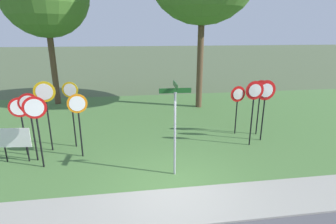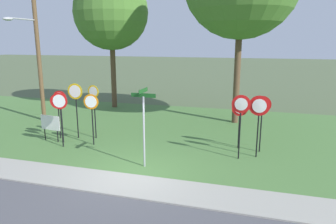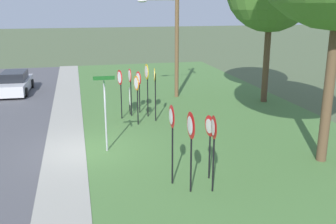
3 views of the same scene
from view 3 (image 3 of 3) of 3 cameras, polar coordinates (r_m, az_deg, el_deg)
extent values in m
plane|color=#4C5B3D|center=(15.92, -11.93, -5.66)|extent=(160.00, 160.00, 0.00)
cube|color=#99968C|center=(15.92, -14.82, -5.74)|extent=(44.00, 1.60, 0.06)
cube|color=#477038|center=(17.06, 8.66, -3.95)|extent=(44.00, 12.00, 0.04)
cylinder|color=black|center=(20.05, -5.41, 2.43)|extent=(0.06, 0.06, 2.18)
cylinder|color=red|center=(19.83, -5.60, 5.34)|extent=(0.68, 0.06, 0.68)
cylinder|color=white|center=(19.83, -5.65, 5.34)|extent=(0.53, 0.04, 0.53)
cylinder|color=black|center=(19.09, -1.85, 2.12)|extent=(0.06, 0.06, 2.37)
cylinder|color=gold|center=(18.85, -2.00, 5.49)|extent=(0.60, 0.11, 0.60)
cylinder|color=white|center=(18.85, -2.05, 5.48)|extent=(0.47, 0.07, 0.47)
cylinder|color=black|center=(19.86, -2.98, 2.67)|extent=(0.06, 0.06, 2.39)
cylinder|color=gold|center=(19.63, -3.15, 5.89)|extent=(0.76, 0.06, 0.76)
cylinder|color=white|center=(19.62, -3.20, 5.89)|extent=(0.59, 0.04, 0.60)
cylinder|color=black|center=(19.64, -6.84, 2.10)|extent=(0.06, 0.06, 2.17)
cylinder|color=red|center=(19.42, -7.06, 5.04)|extent=(0.72, 0.16, 0.73)
cylinder|color=white|center=(19.41, -7.11, 5.04)|extent=(0.56, 0.12, 0.57)
cylinder|color=black|center=(18.59, -4.45, 1.24)|extent=(0.06, 0.06, 2.08)
cylinder|color=orange|center=(18.36, -4.64, 4.22)|extent=(0.68, 0.14, 0.69)
cylinder|color=white|center=(18.36, -4.69, 4.22)|extent=(0.53, 0.10, 0.54)
cylinder|color=black|center=(20.65, -4.18, 2.48)|extent=(0.06, 0.06, 1.91)
cylinder|color=red|center=(20.46, -4.34, 4.93)|extent=(0.71, 0.15, 0.72)
cylinder|color=white|center=(20.45, -4.39, 4.93)|extent=(0.55, 0.11, 0.56)
cylinder|color=black|center=(12.44, 0.65, -5.50)|extent=(0.06, 0.06, 2.34)
cone|color=red|center=(12.07, 0.48, -0.65)|extent=(0.73, 0.03, 0.73)
cone|color=silver|center=(12.07, 0.39, -0.66)|extent=(0.50, 0.02, 0.50)
cylinder|color=black|center=(12.04, 6.65, -6.80)|extent=(0.06, 0.06, 2.16)
cone|color=red|center=(11.68, 6.62, -2.23)|extent=(0.71, 0.09, 0.71)
cone|color=white|center=(11.67, 6.52, -2.24)|extent=(0.48, 0.06, 0.49)
cylinder|color=black|center=(12.95, 6.10, -5.74)|extent=(0.06, 0.06, 1.90)
cone|color=red|center=(12.65, 6.04, -2.04)|extent=(0.70, 0.11, 0.70)
cone|color=silver|center=(12.64, 5.95, -2.05)|extent=(0.47, 0.07, 0.47)
cylinder|color=black|center=(11.94, 3.39, -6.71)|extent=(0.06, 0.06, 2.24)
cone|color=red|center=(11.57, 3.28, -1.97)|extent=(0.82, 0.03, 0.82)
cone|color=white|center=(11.57, 3.18, -1.98)|extent=(0.56, 0.02, 0.56)
cylinder|color=#9EA0A8|center=(15.30, -9.08, -0.92)|extent=(0.07, 0.07, 2.68)
cylinder|color=#9EA0A8|center=(14.98, -9.31, 4.05)|extent=(0.09, 0.09, 0.03)
cube|color=#19511E|center=(14.96, -9.32, 4.28)|extent=(0.96, 0.04, 0.15)
cube|color=#19511E|center=(14.93, -9.34, 4.92)|extent=(0.04, 0.82, 0.15)
cylinder|color=brown|center=(23.76, 1.31, 11.77)|extent=(0.24, 0.24, 8.07)
cylinder|color=#9EA0A8|center=(23.47, -1.20, 16.06)|extent=(0.08, 2.07, 0.08)
ellipsoid|color=#B7B7BC|center=(23.27, -3.79, 15.89)|extent=(0.40, 0.56, 0.18)
cylinder|color=black|center=(21.25, -5.62, 0.93)|extent=(0.05, 0.05, 0.55)
cylinder|color=black|center=(20.51, -5.56, 0.39)|extent=(0.05, 0.05, 0.55)
cube|color=white|center=(20.73, -5.63, 2.33)|extent=(1.10, 0.15, 0.70)
cylinder|color=brown|center=(23.38, 14.19, 7.82)|extent=(0.36, 0.36, 5.30)
cylinder|color=brown|center=(14.89, 22.61, 4.78)|extent=(0.36, 0.36, 6.31)
cube|color=silver|center=(27.37, -21.41, 3.65)|extent=(4.55, 1.87, 0.68)
cube|color=black|center=(27.26, -21.54, 4.92)|extent=(2.30, 1.53, 0.56)
cylinder|color=black|center=(25.92, -20.02, 2.73)|extent=(0.61, 0.20, 0.60)
cylinder|color=black|center=(28.61, -19.22, 3.96)|extent=(0.61, 0.20, 0.60)
cylinder|color=black|center=(28.91, -22.60, 3.74)|extent=(0.61, 0.20, 0.60)
camera|label=1|loc=(17.27, -35.86, 8.65)|focal=28.25mm
camera|label=2|loc=(14.32, -55.11, 5.14)|focal=33.36mm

